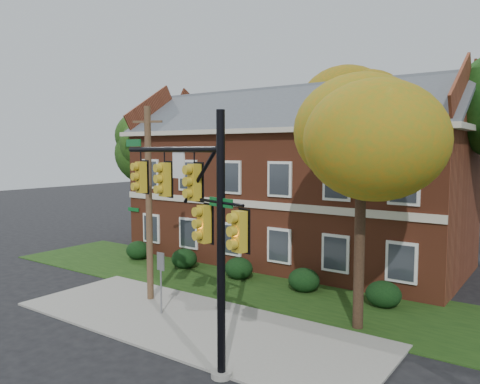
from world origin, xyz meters
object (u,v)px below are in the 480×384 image
Objects in this scene: hedge_far_left at (138,250)px; hedge_left at (184,259)px; hedge_right at (304,280)px; traffic_signal at (194,210)px; tree_near_right at (367,135)px; utility_pole at (149,204)px; hedge_far_right at (383,294)px; tree_far_rear at (367,110)px; hedge_center at (239,268)px; sign_post at (161,273)px; apartment_building at (293,171)px; tree_left_rear at (155,142)px.

hedge_left is (3.50, 0.00, 0.00)m from hedge_far_left.
traffic_signal is at bearing -86.27° from hedge_right.
tree_near_right is 1.08× the size of utility_pole.
hedge_far_right is 16.51m from tree_far_rear.
hedge_center is 0.12× the size of tree_far_rear.
sign_post reaches higher than hedge_right.
tree_far_rear is at bearing 80.29° from apartment_building.
tree_far_rear is (8.34, 13.09, 8.32)m from hedge_far_left.
tree_near_right is at bearing -69.73° from tree_far_rear.
tree_far_rear is at bearing 38.97° from tree_left_rear.
hedge_right is at bearing -17.37° from tree_left_rear.
apartment_building reaches higher than tree_left_rear.
hedge_far_left is 15.75m from tree_near_right.
tree_near_right reaches higher than hedge_center.
sign_post is at bearing -117.76° from hedge_right.
tree_far_rear reaches higher than traffic_signal.
traffic_signal is at bearing -41.12° from tree_left_rear.
tree_near_right reaches higher than traffic_signal.
apartment_building is 10.97m from tree_near_right.
hedge_right is at bearing 180.00° from hedge_far_right.
tree_far_rear is 1.45× the size of utility_pole.
tree_near_right is 8.88m from sign_post.
apartment_building is 6.89m from hedge_center.
hedge_left is at bearing 180.00° from hedge_right.
hedge_right is at bearing -80.64° from tree_far_rear.
utility_pole reaches higher than hedge_right.
tree_near_right is (3.72, -2.83, 6.14)m from hedge_right.
hedge_center is at bearing 158.58° from tree_near_right.
apartment_building reaches higher than hedge_far_left.
tree_far_rear reaches higher than hedge_far_left.
hedge_left is at bearing -123.67° from apartment_building.
traffic_signal is at bearing -82.74° from tree_far_rear.
utility_pole reaches higher than hedge_far_left.
tree_left_rear is (-16.95, 6.97, 0.01)m from tree_near_right.
sign_post is (0.50, -10.95, -3.36)m from apartment_building.
apartment_building is 13.72m from traffic_signal.
apartment_building is 2.19× the size of tree_near_right.
hedge_far_left is at bearing -143.11° from apartment_building.
tree_near_right reaches higher than hedge_right.
tree_left_rear is at bearing 166.11° from hedge_far_right.
hedge_center is 9.67m from traffic_signal.
hedge_far_right is 0.19× the size of traffic_signal.
hedge_far_right is at bearing -66.63° from tree_far_rear.
hedge_left is at bearing 93.04° from utility_pole.
utility_pole is at bearing -149.94° from hedge_far_right.
sign_post is at bearing -138.75° from hedge_far_right.
hedge_far_left is at bearing 180.00° from hedge_far_right.
utility_pole is (-1.12, -4.70, 3.50)m from hedge_center.
hedge_center is at bearing 0.00° from hedge_far_left.
hedge_far_left is 0.19× the size of traffic_signal.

